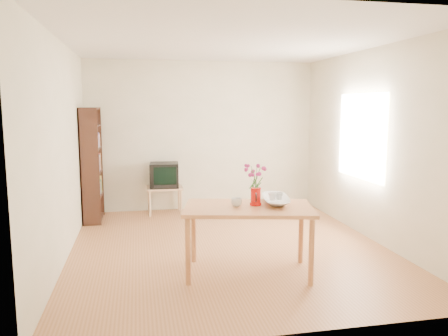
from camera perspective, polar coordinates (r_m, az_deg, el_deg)
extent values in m
plane|color=#975D35|center=(5.79, 0.59, -10.26)|extent=(4.50, 4.50, 0.00)
plane|color=white|center=(5.55, 0.63, 16.14)|extent=(4.50, 4.50, 0.00)
plane|color=beige|center=(7.73, -2.83, 4.21)|extent=(4.00, 0.00, 4.00)
plane|color=beige|center=(3.37, 8.51, -0.97)|extent=(4.00, 0.00, 4.00)
plane|color=beige|center=(5.47, -20.37, 2.10)|extent=(0.00, 4.50, 4.50)
plane|color=beige|center=(6.24, 18.90, 2.85)|extent=(0.00, 4.50, 4.50)
plane|color=white|center=(6.49, 17.46, 3.98)|extent=(0.00, 1.30, 1.30)
cube|color=#AA663A|center=(4.74, 3.22, -5.27)|extent=(1.51, 1.06, 0.04)
cylinder|color=#AA663A|center=(4.54, -4.74, -10.81)|extent=(0.06, 0.06, 0.71)
cylinder|color=#AA663A|center=(4.59, 11.34, -10.73)|extent=(0.06, 0.06, 0.71)
cylinder|color=#AA663A|center=(5.17, -4.00, -8.42)|extent=(0.06, 0.06, 0.71)
cylinder|color=#AA663A|center=(5.22, 10.03, -8.39)|extent=(0.06, 0.06, 0.71)
cube|color=tan|center=(7.49, -7.78, -2.58)|extent=(0.60, 0.45, 0.03)
cylinder|color=tan|center=(7.34, -9.69, -4.67)|extent=(0.04, 0.04, 0.43)
cylinder|color=tan|center=(7.37, -5.63, -4.54)|extent=(0.04, 0.04, 0.43)
cylinder|color=tan|center=(7.70, -9.77, -4.07)|extent=(0.04, 0.04, 0.43)
cylinder|color=tan|center=(7.73, -5.90, -3.94)|extent=(0.04, 0.04, 0.43)
cube|color=black|center=(6.89, -17.15, 0.04)|extent=(0.28, 0.02, 1.80)
cube|color=black|center=(7.56, -16.64, 0.74)|extent=(0.28, 0.03, 1.80)
cube|color=black|center=(7.24, -17.92, 0.38)|extent=(0.02, 0.70, 1.80)
cube|color=black|center=(7.38, -16.61, -6.22)|extent=(0.27, 0.65, 0.02)
cube|color=black|center=(7.30, -16.72, -3.48)|extent=(0.27, 0.65, 0.02)
cube|color=black|center=(7.24, -16.84, -0.54)|extent=(0.27, 0.65, 0.02)
cube|color=black|center=(7.19, -16.97, 2.46)|extent=(0.27, 0.65, 0.02)
cube|color=black|center=(7.17, -17.09, 5.32)|extent=(0.27, 0.65, 0.02)
cube|color=black|center=(7.16, -17.17, 7.40)|extent=(0.27, 0.65, 0.02)
cylinder|color=red|center=(4.78, 4.16, -3.79)|extent=(0.11, 0.11, 0.18)
cylinder|color=red|center=(4.80, 4.15, -4.71)|extent=(0.13, 0.13, 0.02)
cylinder|color=red|center=(4.76, 4.17, -2.67)|extent=(0.12, 0.12, 0.01)
cone|color=red|center=(4.73, 4.45, -3.06)|extent=(0.06, 0.07, 0.06)
torus|color=black|center=(4.84, 3.77, -3.53)|extent=(0.04, 0.10, 0.10)
imported|color=white|center=(4.72, 1.65, -4.49)|extent=(0.13, 0.13, 0.09)
imported|color=white|center=(4.89, 6.79, -2.20)|extent=(0.51, 0.51, 0.41)
imported|color=white|center=(4.88, 6.34, -2.66)|extent=(0.09, 0.09, 0.07)
imported|color=white|center=(4.93, 7.21, -2.59)|extent=(0.09, 0.09, 0.07)
cube|color=black|center=(7.45, -7.81, -0.91)|extent=(0.50, 0.46, 0.41)
cube|color=black|center=(7.52, -7.85, -0.67)|extent=(0.35, 0.26, 0.29)
cube|color=black|center=(7.23, -7.71, -1.03)|extent=(0.37, 0.04, 0.29)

